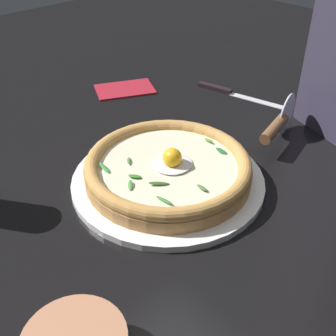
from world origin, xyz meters
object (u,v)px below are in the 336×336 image
(pizza, at_px, (168,168))
(table_knife, at_px, (230,92))
(folded_napkin, at_px, (125,88))
(pizza_cutter, at_px, (279,124))

(pizza, xyz_separation_m, table_knife, (0.36, 0.16, -0.03))
(table_knife, height_order, folded_napkin, table_knife)
(pizza, bearing_deg, folded_napkin, 62.32)
(pizza, xyz_separation_m, pizza_cutter, (0.25, -0.05, 0.01))
(pizza_cutter, bearing_deg, table_knife, 62.86)
(pizza_cutter, bearing_deg, folded_napkin, 99.31)
(pizza_cutter, height_order, folded_napkin, pizza_cutter)
(pizza, distance_m, table_knife, 0.39)
(pizza, height_order, folded_napkin, pizza)
(pizza, bearing_deg, table_knife, 24.00)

